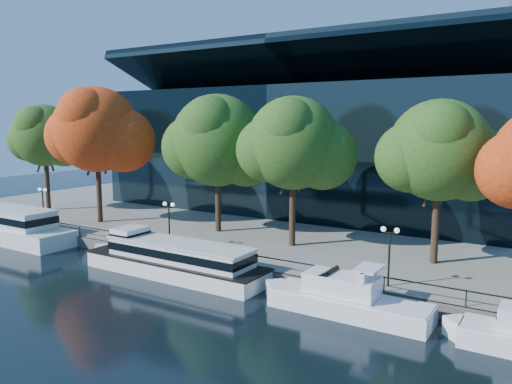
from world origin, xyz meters
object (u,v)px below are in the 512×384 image
Objects in this scene: tree_2 at (219,143)px; lamp_2 at (390,243)px; cruiser_near at (342,298)px; lamp_0 at (43,198)px; large_vessel at (12,226)px; tour_boat at (170,257)px; lamp_1 at (169,214)px; tree_1 at (97,131)px; tree_0 at (45,137)px; tree_4 at (441,153)px; tree_3 at (294,145)px.

tree_2 reaches higher than lamp_2.
lamp_0 is (-35.49, 3.86, 2.97)m from cruiser_near.
large_vessel reaches higher than tour_boat.
tree_2 is (-3.32, 11.08, 8.53)m from tour_boat.
tree_2 is 9.63m from lamp_1.
lamp_0 is at bearing -128.25° from tree_1.
tree_0 is 11.87m from lamp_0.
large_vessel is 3.93× the size of lamp_2.
large_vessel is 22.52m from tree_2.
lamp_1 is at bearing -160.83° from tree_4.
lamp_2 is at bearing 12.14° from tour_boat.
cruiser_near is 0.89× the size of tree_4.
tree_3 is at bearing 20.22° from large_vessel.
tree_4 is at bearing 15.53° from large_vessel.
lamp_0 is 1.00× the size of lamp_2.
cruiser_near is 0.86× the size of tree_0.
tree_1 is 1.08× the size of tree_2.
tour_boat is at bearing -148.73° from tree_4.
large_vessel is 1.20× the size of tree_3.
tree_2 is 3.39× the size of lamp_0.
lamp_0 is at bearing -166.57° from tree_3.
tour_boat is at bearing -167.86° from lamp_2.
tree_0 is at bearing 128.71° from large_vessel.
large_vessel is 0.91× the size of tour_boat.
tree_4 is at bearing 1.22° from tree_0.
lamp_2 is (16.30, 3.51, 2.58)m from tour_boat.
tree_0 reaches higher than lamp_2.
lamp_1 is (-3.18, 3.51, 2.58)m from tour_boat.
tree_3 is 3.28× the size of lamp_0.
tree_4 is (17.77, 10.79, 8.24)m from tour_boat.
lamp_1 is (-20.96, -7.28, -5.66)m from tree_4.
tour_boat is (21.04, -0.00, -0.12)m from large_vessel.
cruiser_near is 34.45m from tree_1.
tree_2 is at bearing 12.17° from tree_1.
tree_1 is 3.66× the size of lamp_0.
large_vessel is at bearing -174.64° from lamp_2.
tree_3 is at bearing -7.61° from tree_2.
cruiser_near is at bearing -1.39° from tour_boat.
tree_3 reaches higher than cruiser_near.
tour_boat is 16.87m from lamp_2.
tree_2 is 1.04× the size of tree_3.
tree_0 reaches higher than tour_boat.
large_vessel is 1.21× the size of tree_0.
tour_boat is 21.34m from tree_1.
tree_1 reaches higher than tree_3.
tree_0 is 3.25× the size of lamp_2.
tree_0 is 25.60m from tree_2.
tree_0 is 27.16m from lamp_1.
large_vessel is 3.93× the size of lamp_0.
tree_0 is at bearing -179.88° from tree_3.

